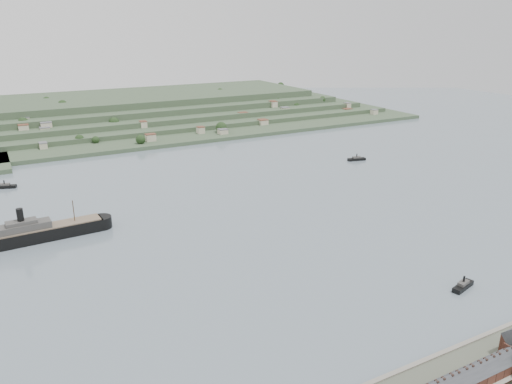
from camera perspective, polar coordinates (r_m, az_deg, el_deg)
name	(u,v)px	position (r m, az deg, el deg)	size (l,w,h in m)	color
ground	(252,228)	(316.14, -0.41, -4.12)	(1400.00, 1400.00, 0.00)	slate
terrace_row	(460,384)	(193.62, 22.26, -19.67)	(55.60, 9.80, 11.07)	#3F1F16
far_peninsula	(130,113)	(679.92, -14.22, 8.78)	(760.00, 309.00, 30.00)	#3A5337
steamship	(15,237)	(322.99, -25.85, -4.68)	(107.88, 17.79, 25.87)	black
tugboat	(463,286)	(266.72, 22.58, -9.85)	(15.47, 7.58, 6.73)	black
ferry_west	(5,186)	(437.73, -26.79, 0.59)	(17.70, 9.89, 6.40)	black
ferry_east	(357,159)	(480.25, 11.43, 3.74)	(17.80, 8.51, 6.44)	black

